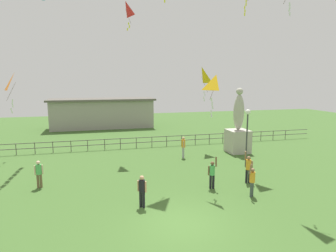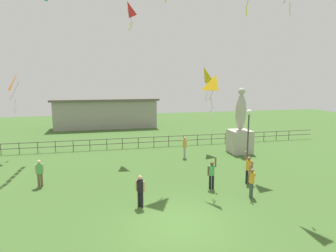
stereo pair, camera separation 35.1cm
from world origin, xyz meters
The scene contains 15 objects.
ground_plane centered at (0.00, 0.00, 0.00)m, with size 80.00×80.00×0.00m, color #3D6028.
statue_monument centered at (8.12, 10.41, 1.67)m, with size 1.71×1.71×5.37m.
lamppost centered at (6.73, 6.57, 2.97)m, with size 0.36×0.36×4.04m.
person_0 centered at (-1.32, 1.98, 0.90)m, with size 0.40×0.31×1.57m.
person_1 centered at (3.19, 9.85, 0.96)m, with size 0.31×0.50×1.66m.
person_2 centered at (-6.52, 5.89, 0.90)m, with size 0.47×0.29×1.56m.
person_4 centered at (2.84, 3.37, 0.92)m, with size 0.47×0.35×1.83m.
person_5 centered at (4.41, 1.84, 0.90)m, with size 0.44×0.33×1.79m.
person_6 centered at (5.23, 3.65, 0.96)m, with size 0.44×0.43×1.91m.
kite_0 centered at (5.41, 11.99, 6.25)m, with size 1.20×1.06×2.83m.
kite_1 centered at (-9.20, 13.52, 5.74)m, with size 1.19×1.13×3.08m.
kite_2 centered at (3.09, 3.77, 5.72)m, with size 0.83×1.04×2.26m.
kite_6 centered at (-0.75, 12.57, 11.40)m, with size 0.84×1.14×2.16m.
waterfront_railing centered at (-0.42, 14.00, 0.62)m, with size 36.01×0.06×0.95m.
pavilion_building centered at (-2.46, 26.00, 1.87)m, with size 13.02×4.13×3.70m.
Camera 2 is at (-2.93, -10.76, 6.00)m, focal length 30.37 mm.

